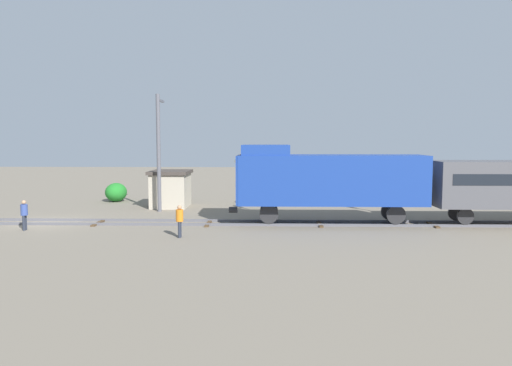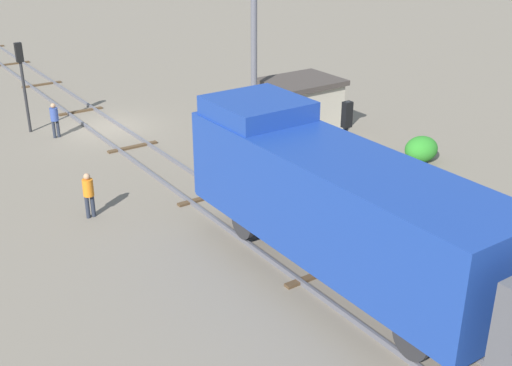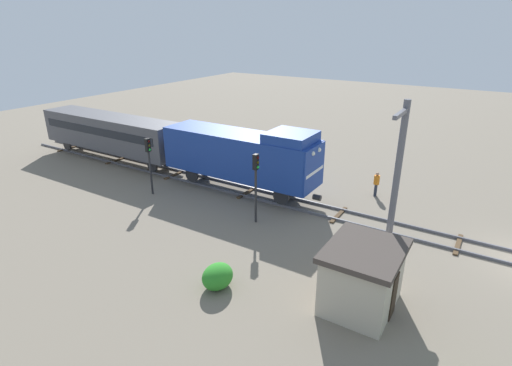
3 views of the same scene
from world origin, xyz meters
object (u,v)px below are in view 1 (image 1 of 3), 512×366
at_px(worker_near_track, 24,213).
at_px(traffic_signal_mid, 272,172).
at_px(locomotive, 327,178).
at_px(catenary_mast, 159,150).
at_px(relay_hut, 171,188).
at_px(traffic_signal_far, 397,175).
at_px(worker_by_signal, 180,219).

bearing_deg(worker_near_track, traffic_signal_mid, 105.11).
xyz_separation_m(traffic_signal_mid, worker_near_track, (5.80, -13.92, -1.93)).
bearing_deg(locomotive, catenary_mast, -114.33).
height_order(locomotive, relay_hut, locomotive).
relative_size(traffic_signal_mid, worker_near_track, 2.47).
height_order(locomotive, traffic_signal_mid, locomotive).
distance_m(traffic_signal_mid, worker_near_track, 15.21).
relative_size(traffic_signal_mid, traffic_signal_far, 1.07).
bearing_deg(catenary_mast, worker_by_signal, 18.49).
xyz_separation_m(traffic_signal_mid, catenary_mast, (-1.66, -7.95, 1.43)).
xyz_separation_m(worker_near_track, relay_hut, (-9.90, 6.27, 0.40)).
xyz_separation_m(locomotive, traffic_signal_mid, (-3.40, -3.24, 0.15)).
distance_m(traffic_signal_far, worker_near_track, 23.07).
xyz_separation_m(traffic_signal_far, worker_near_track, (6.00, -22.20, -1.76)).
bearing_deg(catenary_mast, traffic_signal_far, 84.86).
distance_m(locomotive, catenary_mast, 12.38).
relative_size(traffic_signal_mid, worker_by_signal, 2.47).
relative_size(traffic_signal_far, relay_hut, 1.13).
xyz_separation_m(locomotive, worker_near_track, (2.40, -17.16, -1.78)).
xyz_separation_m(worker_near_track, catenary_mast, (-7.46, 5.97, 3.36)).
bearing_deg(traffic_signal_far, worker_near_track, -74.88).
relative_size(locomotive, worker_by_signal, 6.82).
height_order(traffic_signal_mid, catenary_mast, catenary_mast).
bearing_deg(locomotive, relay_hut, -124.56).
relative_size(locomotive, relay_hut, 3.31).
bearing_deg(worker_by_signal, catenary_mast, -34.45).
xyz_separation_m(locomotive, traffic_signal_far, (-3.60, 5.04, -0.02)).
bearing_deg(relay_hut, traffic_signal_mid, 61.81).
height_order(traffic_signal_far, relay_hut, traffic_signal_far).
relative_size(locomotive, traffic_signal_mid, 2.76).
xyz_separation_m(traffic_signal_far, worker_by_signal, (7.80, -13.14, -1.76)).
xyz_separation_m(worker_by_signal, relay_hut, (-11.70, -2.79, 0.40)).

